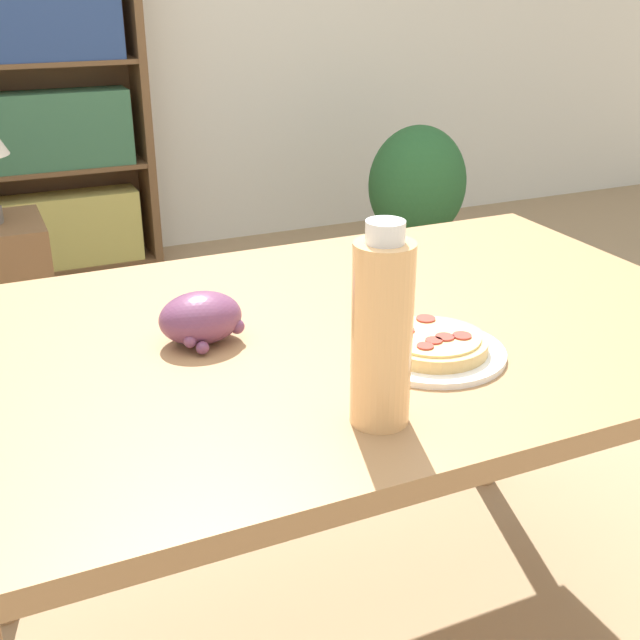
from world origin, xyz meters
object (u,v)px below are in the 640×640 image
(bookshelf, at_px, (60,125))
(potted_plant_floor, at_px, (417,196))
(drink_bottle, at_px, (382,331))
(grape_bunch, at_px, (200,319))
(pizza_on_plate, at_px, (432,347))

(bookshelf, bearing_deg, potted_plant_floor, -24.44)
(drink_bottle, height_order, bookshelf, bookshelf)
(drink_bottle, distance_m, bookshelf, 2.86)
(drink_bottle, relative_size, bookshelf, 0.20)
(grape_bunch, relative_size, potted_plant_floor, 0.20)
(grape_bunch, xyz_separation_m, potted_plant_floor, (1.53, 1.88, -0.42))
(drink_bottle, xyz_separation_m, bookshelf, (-0.04, 2.86, -0.20))
(pizza_on_plate, xyz_separation_m, drink_bottle, (-0.17, -0.14, 0.11))
(bookshelf, bearing_deg, drink_bottle, -89.27)
(grape_bunch, xyz_separation_m, drink_bottle, (0.14, -0.33, 0.09))
(grape_bunch, distance_m, potted_plant_floor, 2.46)
(pizza_on_plate, bearing_deg, potted_plant_floor, 59.62)
(grape_bunch, bearing_deg, potted_plant_floor, 50.94)
(grape_bunch, xyz_separation_m, bookshelf, (0.11, 2.52, -0.11))
(grape_bunch, distance_m, bookshelf, 2.53)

